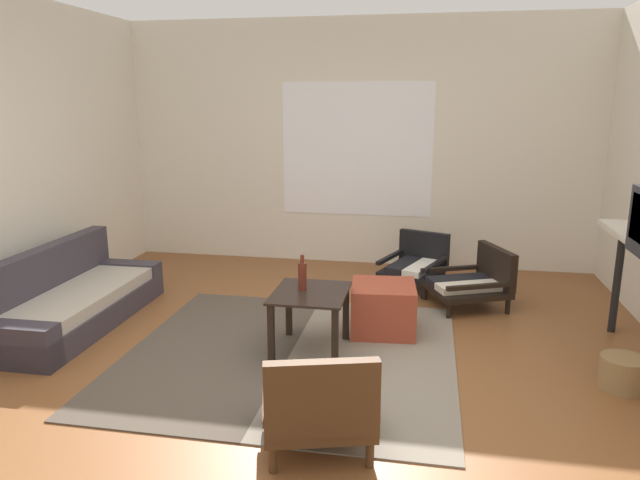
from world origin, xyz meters
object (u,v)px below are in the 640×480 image
ottoman_orange (383,308)px  armchair_corner (474,281)px  coffee_table (310,304)px  glass_bottle (302,275)px  wicker_basket (622,373)px  couch (70,301)px  armchair_striped_foreground (319,405)px  armchair_by_window (416,263)px

ottoman_orange → armchair_corner: bearing=45.6°
coffee_table → ottoman_orange: (0.50, 0.48, -0.17)m
glass_bottle → wicker_basket: glass_bottle is taller
couch → coffee_table: size_ratio=2.96×
couch → glass_bottle: (2.01, -0.13, 0.37)m
armchair_corner → armchair_striped_foreground: bearing=-111.2°
armchair_by_window → wicker_basket: armchair_by_window is taller
armchair_corner → glass_bottle: size_ratio=3.15×
coffee_table → armchair_striped_foreground: 1.27m
coffee_table → armchair_by_window: bearing=67.6°
coffee_table → armchair_striped_foreground: armchair_striped_foreground is taller
glass_bottle → armchair_striped_foreground: bearing=-74.1°
coffee_table → armchair_corner: bearing=44.9°
couch → wicker_basket: couch is taller
couch → wicker_basket: bearing=-5.1°
wicker_basket → couch: bearing=174.9°
armchair_striped_foreground → wicker_basket: armchair_striped_foreground is taller
ottoman_orange → glass_bottle: 0.81m
armchair_striped_foreground → glass_bottle: size_ratio=2.77×
coffee_table → wicker_basket: 2.12m
armchair_by_window → glass_bottle: size_ratio=2.92×
wicker_basket → glass_bottle: bearing=173.7°
armchair_striped_foreground → wicker_basket: size_ratio=2.55×
coffee_table → armchair_by_window: (0.72, 1.76, -0.13)m
couch → coffee_table: (2.07, -0.18, 0.17)m
armchair_by_window → armchair_striped_foreground: (-0.43, -2.99, 0.02)m
couch → ottoman_orange: size_ratio=3.60×
coffee_table → glass_bottle: (-0.07, 0.04, 0.20)m
armchair_corner → coffee_table: bearing=-135.1°
coffee_table → armchair_by_window: 1.90m
armchair_corner → glass_bottle: glass_bottle is taller
armchair_striped_foreground → wicker_basket: (1.80, 1.03, -0.16)m
coffee_table → armchair_corner: armchair_corner is taller
armchair_striped_foreground → ottoman_orange: armchair_striped_foreground is taller
couch → armchair_striped_foreground: (2.37, -1.41, 0.06)m
coffee_table → armchair_corner: size_ratio=0.74×
armchair_striped_foreground → wicker_basket: 2.08m
couch → armchair_striped_foreground: size_ratio=2.49×
couch → wicker_basket: size_ratio=6.35×
armchair_striped_foreground → armchair_corner: size_ratio=0.88×
couch → armchair_by_window: (2.80, 1.58, 0.04)m
coffee_table → armchair_corner: (1.25, 1.25, -0.13)m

